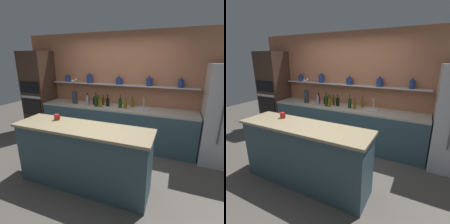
% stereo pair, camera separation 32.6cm
% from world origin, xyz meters
% --- Properties ---
extents(ground_plane, '(12.00, 12.00, 0.00)m').
position_xyz_m(ground_plane, '(0.00, 0.00, 0.00)').
color(ground_plane, '#4C4742').
extents(back_wall_unit, '(5.20, 0.28, 2.60)m').
position_xyz_m(back_wall_unit, '(-0.00, 1.60, 1.30)').
color(back_wall_unit, '#A86647').
rests_on(back_wall_unit, ground_plane).
extents(back_counter_unit, '(3.66, 0.62, 0.92)m').
position_xyz_m(back_counter_unit, '(-0.05, 1.24, 0.46)').
color(back_counter_unit, '#334C56').
rests_on(back_counter_unit, ground_plane).
extents(island_counter, '(2.17, 0.61, 1.02)m').
position_xyz_m(island_counter, '(0.00, -0.36, 0.51)').
color(island_counter, '#334C56').
rests_on(island_counter, ground_plane).
extents(oven_tower, '(0.71, 0.64, 2.19)m').
position_xyz_m(oven_tower, '(-2.25, 1.24, 1.09)').
color(oven_tower, '#3D281E').
rests_on(oven_tower, ground_plane).
extents(flower_vase, '(0.13, 0.14, 0.62)m').
position_xyz_m(flower_vase, '(-1.09, 1.20, 1.11)').
color(flower_vase, '#2D2D33').
rests_on(flower_vase, back_counter_unit).
extents(sink_fixture, '(0.28, 0.28, 0.25)m').
position_xyz_m(sink_fixture, '(0.62, 1.25, 0.94)').
color(sink_fixture, '#B7B7BC').
rests_on(sink_fixture, back_counter_unit).
extents(bottle_wine_0, '(0.07, 0.07, 0.34)m').
position_xyz_m(bottle_wine_0, '(-0.47, 1.12, 1.05)').
color(bottle_wine_0, '#193814').
rests_on(bottle_wine_0, back_counter_unit).
extents(bottle_oil_1, '(0.07, 0.07, 0.25)m').
position_xyz_m(bottle_oil_1, '(-0.55, 1.32, 1.02)').
color(bottle_oil_1, brown).
rests_on(bottle_oil_1, back_counter_unit).
extents(bottle_oil_2, '(0.06, 0.06, 0.25)m').
position_xyz_m(bottle_oil_2, '(-0.36, 1.30, 1.02)').
color(bottle_oil_2, '#47380A').
rests_on(bottle_oil_2, back_counter_unit).
extents(bottle_wine_3, '(0.07, 0.07, 0.29)m').
position_xyz_m(bottle_wine_3, '(-0.75, 1.24, 1.02)').
color(bottle_wine_3, '#380C0C').
rests_on(bottle_wine_3, back_counter_unit).
extents(bottle_wine_4, '(0.08, 0.08, 0.28)m').
position_xyz_m(bottle_wine_4, '(-0.22, 1.24, 1.02)').
color(bottle_wine_4, black).
rests_on(bottle_wine_4, back_counter_unit).
extents(bottle_oil_5, '(0.06, 0.06, 0.24)m').
position_xyz_m(bottle_oil_5, '(0.33, 1.40, 1.01)').
color(bottle_oil_5, brown).
rests_on(bottle_oil_5, back_counter_unit).
extents(bottle_oil_6, '(0.07, 0.07, 0.24)m').
position_xyz_m(bottle_oil_6, '(0.23, 1.20, 1.02)').
color(bottle_oil_6, brown).
rests_on(bottle_oil_6, back_counter_unit).
extents(bottle_wine_7, '(0.08, 0.08, 0.31)m').
position_xyz_m(bottle_wine_7, '(0.10, 1.22, 1.03)').
color(bottle_wine_7, '#193814').
rests_on(bottle_wine_7, back_counter_unit).
extents(bottle_spirit_8, '(0.07, 0.07, 0.24)m').
position_xyz_m(bottle_spirit_8, '(-0.47, 1.28, 1.02)').
color(bottle_spirit_8, '#4C2D0C').
rests_on(bottle_spirit_8, back_counter_unit).
extents(bottle_sauce_9, '(0.06, 0.06, 0.20)m').
position_xyz_m(bottle_sauce_9, '(-0.59, 1.26, 1.00)').
color(bottle_sauce_9, black).
rests_on(bottle_sauce_9, back_counter_unit).
extents(bottle_spirit_10, '(0.06, 0.06, 0.29)m').
position_xyz_m(bottle_spirit_10, '(-0.67, 1.07, 1.04)').
color(bottle_spirit_10, gray).
rests_on(bottle_spirit_10, back_counter_unit).
extents(bottle_oil_11, '(0.06, 0.06, 0.25)m').
position_xyz_m(bottle_oil_11, '(-0.36, 1.10, 1.02)').
color(bottle_oil_11, brown).
rests_on(bottle_oil_11, back_counter_unit).
extents(coffee_mug, '(0.10, 0.08, 0.09)m').
position_xyz_m(coffee_mug, '(-0.54, -0.23, 1.07)').
color(coffee_mug, maroon).
rests_on(coffee_mug, island_counter).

